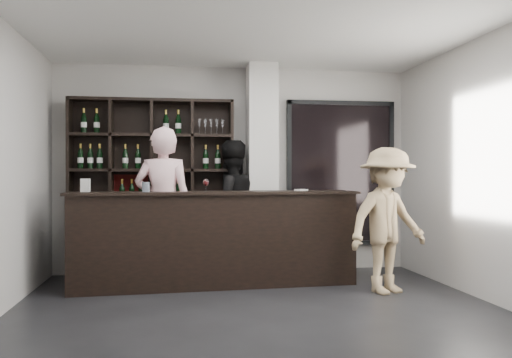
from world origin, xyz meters
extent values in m
cube|color=black|center=(0.00, 0.00, -0.01)|extent=(5.00, 5.50, 0.01)
cube|color=silver|center=(0.35, 2.47, 1.45)|extent=(0.40, 0.40, 2.90)
cube|color=black|center=(1.55, 2.69, 1.40)|extent=(1.60, 0.08, 2.10)
cube|color=black|center=(1.55, 2.69, 1.40)|extent=(1.48, 0.02, 1.98)
cube|color=black|center=(-0.35, 1.75, 0.57)|extent=(3.45, 0.65, 1.13)
cube|color=black|center=(-0.35, 1.75, 1.15)|extent=(3.53, 0.73, 0.03)
imported|color=beige|center=(-0.99, 1.85, 0.98)|extent=(0.78, 0.58, 1.96)
imported|color=black|center=(-0.10, 2.40, 0.92)|extent=(1.07, 0.95, 1.84)
imported|color=#9D835E|center=(1.61, 1.05, 0.84)|extent=(1.24, 0.98, 1.69)
cylinder|color=#A5B7CA|center=(-1.18, 1.63, 1.23)|extent=(0.11, 0.11, 0.12)
cube|color=white|center=(0.77, 1.89, 1.18)|extent=(0.17, 0.17, 0.02)
cube|color=white|center=(-1.90, 1.78, 1.25)|extent=(0.11, 0.07, 0.16)
camera|label=1|loc=(-0.82, -4.93, 1.36)|focal=38.00mm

